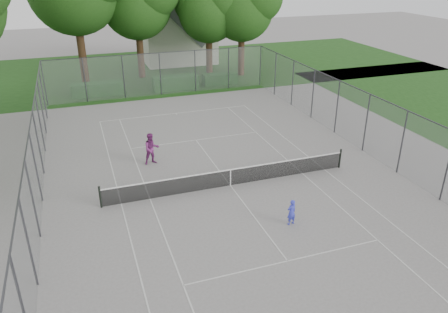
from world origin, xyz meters
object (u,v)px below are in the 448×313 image
object	(u,v)px
tennis_net	(231,177)
house	(177,27)
girl_player	(291,212)
woman_player	(152,149)

from	to	relation	value
tennis_net	house	bearing A→B (deg)	81.27
tennis_net	house	world-z (taller)	house
girl_player	house	bearing A→B (deg)	-106.58
house	girl_player	size ratio (longest dim) A/B	7.69
tennis_net	woman_player	bearing A→B (deg)	129.74
tennis_net	girl_player	xyz separation A→B (m)	(1.29, -4.14, 0.09)
house	woman_player	world-z (taller)	house
house	woman_player	distance (m)	26.22
girl_player	woman_player	distance (m)	9.24
tennis_net	house	distance (m)	29.33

